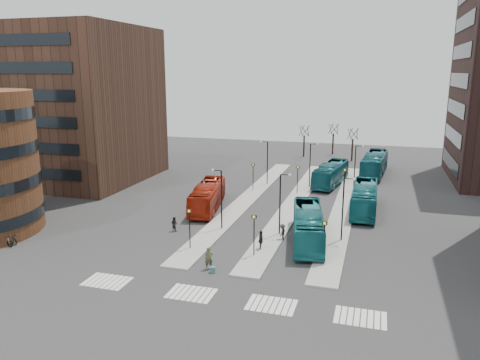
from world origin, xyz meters
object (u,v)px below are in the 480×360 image
(teal_bus_c, at_px, (364,198))
(bicycle_far, at_px, (12,239))
(commuter_b, at_px, (261,241))
(commuter_c, at_px, (282,232))
(commuter_a, at_px, (174,224))
(teal_bus_d, at_px, (374,164))
(red_bus, at_px, (207,196))
(teal_bus_b, at_px, (331,174))
(bicycle_mid, at_px, (5,241))
(suitcase, at_px, (213,270))
(traveller, at_px, (209,258))
(teal_bus_a, at_px, (308,226))

(teal_bus_c, bearing_deg, bicycle_far, -147.52)
(commuter_b, height_order, commuter_c, commuter_b)
(commuter_c, bearing_deg, bicycle_far, -63.39)
(commuter_a, bearing_deg, teal_bus_d, -101.08)
(red_bus, distance_m, commuter_c, 13.08)
(teal_bus_b, relative_size, commuter_b, 5.99)
(commuter_b, height_order, bicycle_mid, commuter_b)
(red_bus, height_order, commuter_b, red_bus)
(suitcase, relative_size, bicycle_mid, 0.29)
(commuter_a, bearing_deg, traveller, 149.18)
(commuter_c, relative_size, bicycle_mid, 0.92)
(teal_bus_a, height_order, commuter_c, teal_bus_a)
(teal_bus_c, distance_m, commuter_a, 21.99)
(teal_bus_b, distance_m, teal_bus_d, 10.14)
(teal_bus_a, height_order, bicycle_mid, teal_bus_a)
(teal_bus_b, distance_m, bicycle_mid, 42.12)
(suitcase, height_order, teal_bus_a, teal_bus_a)
(commuter_b, bearing_deg, suitcase, 138.17)
(teal_bus_c, bearing_deg, bicycle_mid, -146.46)
(suitcase, height_order, traveller, traveller)
(teal_bus_d, bearing_deg, teal_bus_b, -119.81)
(teal_bus_d, bearing_deg, red_bus, -121.69)
(commuter_a, distance_m, bicycle_mid, 15.62)
(teal_bus_c, height_order, bicycle_far, teal_bus_c)
(bicycle_far, bearing_deg, suitcase, -68.53)
(traveller, xyz_separation_m, bicycle_far, (-19.75, 0.17, -0.44))
(suitcase, bearing_deg, teal_bus_b, 58.36)
(teal_bus_b, bearing_deg, teal_bus_a, -80.84)
(suitcase, distance_m, teal_bus_a, 11.22)
(teal_bus_d, xyz_separation_m, bicycle_far, (-32.04, -40.43, -1.27))
(red_bus, relative_size, bicycle_far, 5.91)
(red_bus, bearing_deg, commuter_a, -103.27)
(red_bus, xyz_separation_m, teal_bus_c, (17.64, 4.13, 0.07))
(bicycle_mid, height_order, bicycle_far, bicycle_mid)
(red_bus, distance_m, commuter_a, 8.32)
(teal_bus_d, height_order, commuter_a, teal_bus_d)
(commuter_a, bearing_deg, suitcase, 149.28)
(commuter_b, bearing_deg, teal_bus_d, -32.57)
(red_bus, height_order, teal_bus_b, teal_bus_b)
(red_bus, relative_size, teal_bus_b, 0.98)
(red_bus, height_order, commuter_c, red_bus)
(bicycle_mid, bearing_deg, commuter_b, -72.32)
(teal_bus_b, bearing_deg, teal_bus_d, 63.51)
(teal_bus_d, distance_m, traveller, 42.42)
(teal_bus_a, relative_size, commuter_a, 7.65)
(red_bus, bearing_deg, bicycle_mid, -139.09)
(red_bus, distance_m, teal_bus_a, 14.84)
(commuter_c, bearing_deg, commuter_a, -79.25)
(suitcase, relative_size, teal_bus_b, 0.04)
(red_bus, relative_size, teal_bus_a, 0.96)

